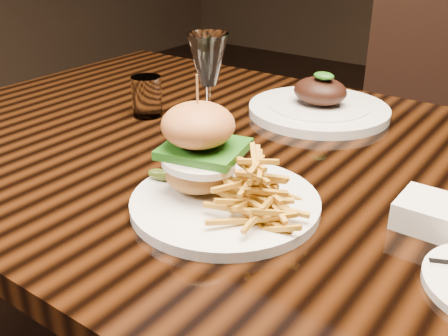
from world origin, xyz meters
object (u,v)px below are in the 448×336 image
Objects in this scene: burger_plate at (224,176)px; wine_glass at (208,64)px; dining_table at (306,210)px; far_dish at (319,106)px; chair_far at (434,127)px.

burger_plate is 0.26m from wine_glass.
dining_table is at bearing 77.41° from burger_plate.
far_dish is (-0.11, 0.24, 0.09)m from dining_table.
wine_glass is at bearing -111.92° from far_dish.
wine_glass is 0.29m from far_dish.
far_dish is at bearing 98.34° from burger_plate.
chair_far reaches higher than wine_glass.
burger_plate is at bearing -105.89° from chair_far.
wine_glass is at bearing 179.56° from dining_table.
chair_far is (0.08, 0.65, -0.23)m from far_dish.
far_dish is 0.69m from chair_far.
burger_plate is 0.28× the size of chair_far.
chair_far is at bearing 82.97° from far_dish.
wine_glass is at bearing -116.57° from chair_far.
chair_far is (-0.03, 0.89, -0.13)m from dining_table.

